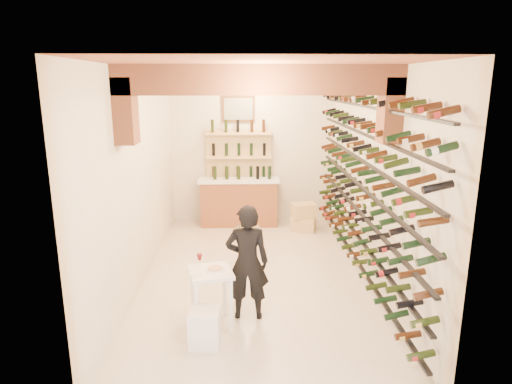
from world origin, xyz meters
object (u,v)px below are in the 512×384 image
white_stool (205,327)px  back_counter (239,200)px  tasting_table (211,281)px  wine_rack (357,180)px  crate_lower (303,223)px  person (247,262)px  chrome_barstool (248,245)px

white_stool → back_counter: bearing=85.5°
tasting_table → white_stool: size_ratio=2.06×
wine_rack → white_stool: 3.18m
wine_rack → crate_lower: (-0.49, 2.20, -1.40)m
wine_rack → crate_lower: wine_rack is taller
person → chrome_barstool: (0.03, 1.49, -0.33)m
person → back_counter: bearing=-86.3°
white_stool → person: person is taller
tasting_table → white_stool: bearing=-109.7°
back_counter → chrome_barstool: back_counter is taller
tasting_table → person: bearing=10.0°
person → crate_lower: bearing=-107.5°
tasting_table → crate_lower: 4.03m
wine_rack → crate_lower: 2.65m
tasting_table → crate_lower: (1.65, 3.65, -0.46)m
back_counter → tasting_table: back_counter is taller
wine_rack → chrome_barstool: (-1.66, 0.24, -1.12)m
white_stool → crate_lower: (1.69, 4.08, -0.07)m
crate_lower → wine_rack: bearing=-77.3°
wine_rack → chrome_barstool: bearing=171.9°
tasting_table → person: person is taller
wine_rack → person: size_ratio=3.74×
back_counter → chrome_barstool: (0.17, -2.41, -0.10)m
wine_rack → person: (-1.69, -1.26, -0.79)m
back_counter → chrome_barstool: size_ratio=2.28×
back_counter → tasting_table: size_ratio=1.89×
wine_rack → white_stool: wine_rack is taller
back_counter → crate_lower: size_ratio=3.45×
chrome_barstool → person: bearing=-91.1°
wine_rack → chrome_barstool: wine_rack is taller
tasting_table → chrome_barstool: 1.77m
person → crate_lower: 3.71m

